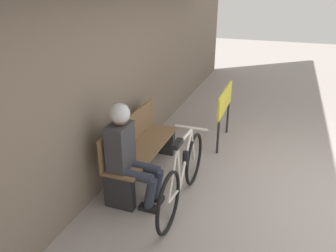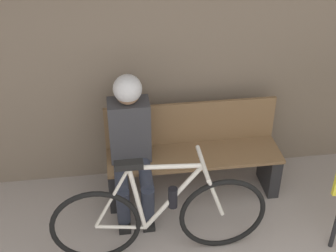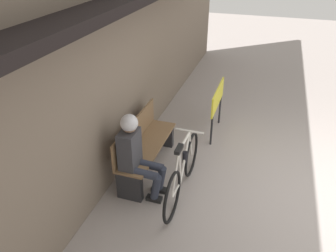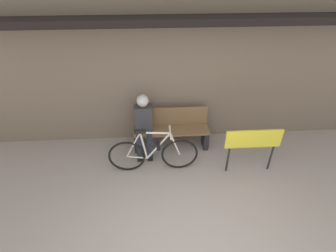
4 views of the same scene
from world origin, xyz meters
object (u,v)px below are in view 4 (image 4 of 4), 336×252
(park_bench_near, at_px, (171,130))
(bicycle, at_px, (153,154))
(signboard, at_px, (253,141))
(person_seated, at_px, (144,121))

(park_bench_near, relative_size, bicycle, 0.92)
(park_bench_near, relative_size, signboard, 1.51)
(person_seated, distance_m, signboard, 2.06)
(signboard, bearing_deg, park_bench_near, 148.75)
(person_seated, bearing_deg, bicycle, -74.67)
(person_seated, bearing_deg, park_bench_near, 10.42)
(park_bench_near, bearing_deg, bicycle, -118.18)
(park_bench_near, xyz_separation_m, person_seated, (-0.54, -0.10, 0.32))
(bicycle, distance_m, person_seated, 0.71)
(bicycle, relative_size, person_seated, 1.33)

